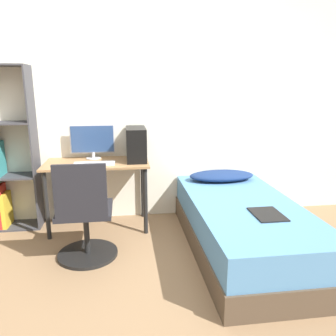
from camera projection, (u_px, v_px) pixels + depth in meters
The scene contains 10 objects.
ground_plane at pixel (157, 278), 2.66m from camera, with size 14.00×14.00×0.00m, color #846647.
wall_back at pixel (143, 110), 3.70m from camera, with size 8.00×0.05×2.50m.
desk at pixel (97, 173), 3.49m from camera, with size 1.09×0.57×0.73m.
office_chair at pixel (85, 222), 2.88m from camera, with size 0.54×0.54×0.92m.
bed at pixel (243, 226), 3.08m from camera, with size 0.97×1.99×0.47m.
pillow at pixel (222, 176), 3.71m from camera, with size 0.74×0.36×0.11m.
magazine at pixel (267, 214), 2.72m from camera, with size 0.24×0.32×0.01m.
monitor at pixel (93, 141), 3.58m from camera, with size 0.48×0.16×0.37m.
keyboard at pixel (94, 164), 3.34m from camera, with size 0.41×0.15×0.02m.
pc_tower at pixel (136, 144), 3.51m from camera, with size 0.21×0.44×0.35m.
Camera 1 is at (-0.23, -2.36, 1.51)m, focal length 35.00 mm.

